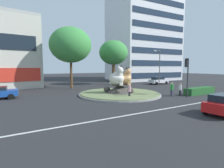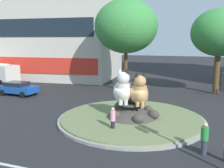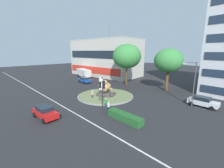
# 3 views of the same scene
# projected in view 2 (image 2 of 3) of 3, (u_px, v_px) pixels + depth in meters

# --- Properties ---
(ground_plane) EXTENTS (160.00, 160.00, 0.00)m
(ground_plane) POSITION_uv_depth(u_px,v_px,m) (131.00, 120.00, 18.57)
(ground_plane) COLOR #28282B
(roundabout_island) EXTENTS (10.72, 10.72, 1.35)m
(roundabout_island) POSITION_uv_depth(u_px,v_px,m) (131.00, 115.00, 18.51)
(roundabout_island) COLOR gray
(roundabout_island) RESTS_ON ground
(cat_statue_white) EXTENTS (2.05, 2.91, 2.57)m
(cat_statue_white) POSITION_uv_depth(u_px,v_px,m) (123.00, 90.00, 18.15)
(cat_statue_white) COLOR silver
(cat_statue_white) RESTS_ON roundabout_island
(cat_statue_calico) EXTENTS (1.93, 2.63, 2.37)m
(cat_statue_calico) POSITION_uv_depth(u_px,v_px,m) (139.00, 92.00, 17.69)
(cat_statue_calico) COLOR tan
(cat_statue_calico) RESTS_ON roundabout_island
(shophouse_block) EXTENTS (25.67, 14.60, 17.67)m
(shophouse_block) POSITION_uv_depth(u_px,v_px,m) (39.00, 37.00, 40.64)
(shophouse_block) COLOR beige
(shophouse_block) RESTS_ON ground
(broadleaf_tree_behind_island) EXTENTS (5.94, 5.94, 9.18)m
(broadleaf_tree_behind_island) POSITION_uv_depth(u_px,v_px,m) (219.00, 33.00, 26.60)
(broadleaf_tree_behind_island) COLOR brown
(broadleaf_tree_behind_island) RESTS_ON ground
(second_tree_near_tower) EXTENTS (6.99, 6.99, 10.32)m
(second_tree_near_tower) POSITION_uv_depth(u_px,v_px,m) (126.00, 26.00, 27.70)
(second_tree_near_tower) COLOR brown
(second_tree_near_tower) RESTS_ON ground
(pedestrian_pink_shirt) EXTENTS (0.33, 0.33, 1.65)m
(pedestrian_pink_shirt) POSITION_uv_depth(u_px,v_px,m) (113.00, 119.00, 15.96)
(pedestrian_pink_shirt) COLOR black
(pedestrian_pink_shirt) RESTS_ON ground
(pedestrian_green_shirt) EXTENTS (0.39, 0.39, 1.73)m
(pedestrian_green_shirt) POSITION_uv_depth(u_px,v_px,m) (204.00, 138.00, 12.80)
(pedestrian_green_shirt) COLOR #33384C
(pedestrian_green_shirt) RESTS_ON ground
(hatchback_near_shophouse) EXTENTS (4.17, 2.22, 1.42)m
(hatchback_near_shophouse) POSITION_uv_depth(u_px,v_px,m) (18.00, 88.00, 26.97)
(hatchback_near_shophouse) COLOR #19479E
(hatchback_near_shophouse) RESTS_ON ground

